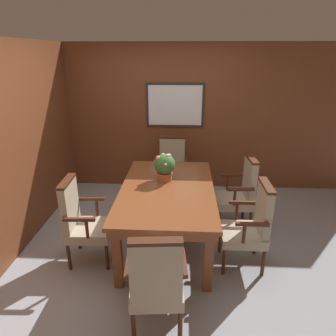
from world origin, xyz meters
TOP-DOWN VIEW (x-y plane):
  - ground_plane at (0.00, 0.00)m, footprint 14.00×14.00m
  - wall_back at (0.00, 1.83)m, footprint 7.20×0.08m
  - wall_left at (-1.69, 0.00)m, footprint 0.06×7.20m
  - dining_table at (0.12, 0.06)m, footprint 1.13×1.86m
  - chair_head_far at (0.12, 1.36)m, footprint 0.51×0.50m
  - chair_left_near at (-0.83, -0.34)m, footprint 0.51×0.52m
  - chair_head_near at (0.10, -1.27)m, footprint 0.53×0.52m
  - chair_right_near at (1.06, -0.34)m, footprint 0.49×0.50m
  - chair_right_far at (1.08, 0.49)m, footprint 0.51×0.52m
  - potted_plant at (0.07, 0.30)m, footprint 0.27×0.28m

SIDE VIEW (x-z plane):
  - ground_plane at x=0.00m, z-range 0.00..0.00m
  - chair_head_far at x=0.12m, z-range 0.02..1.03m
  - chair_left_near at x=-0.83m, z-range 0.02..1.03m
  - chair_head_near at x=0.10m, z-range 0.02..1.03m
  - chair_right_near at x=1.06m, z-range 0.02..1.03m
  - chair_right_far at x=1.08m, z-range 0.02..1.03m
  - dining_table at x=0.12m, z-range 0.29..1.04m
  - potted_plant at x=0.07m, z-range 0.77..1.12m
  - wall_left at x=-1.69m, z-range 0.00..2.45m
  - wall_back at x=0.00m, z-range 0.00..2.45m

